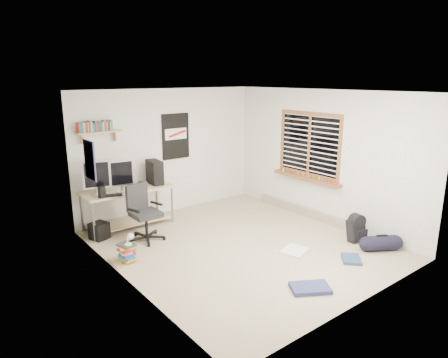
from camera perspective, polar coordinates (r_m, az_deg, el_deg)
floor at (r=6.74m, az=2.39°, el=-9.43°), size 4.00×4.50×0.01m
ceiling at (r=6.17m, az=2.64°, el=12.41°), size 4.00×4.50×0.01m
back_wall at (r=8.15m, az=-7.84°, el=3.90°), size 4.00×0.01×2.50m
left_wall at (r=5.31m, az=-14.23°, el=-2.12°), size 0.01×4.50×2.50m
right_wall at (r=7.76m, az=13.87°, el=3.09°), size 0.01×4.50×2.50m
desk at (r=7.61m, az=-13.51°, el=-4.02°), size 1.72×0.94×0.75m
monitor_left at (r=7.15m, az=-17.81°, el=-0.26°), size 0.46×0.24×0.49m
monitor_right at (r=7.21m, az=-14.45°, el=-0.02°), size 0.43×0.16×0.46m
pc_tower at (r=7.65m, az=-9.88°, el=0.99°), size 0.25×0.44×0.44m
keyboard at (r=7.07m, az=-15.95°, el=-2.27°), size 0.42×0.25×0.02m
speaker_left at (r=6.99m, az=-17.06°, el=-1.79°), size 0.11×0.11×0.19m
speaker_right at (r=7.27m, az=-11.74°, el=-0.95°), size 0.09×0.09×0.16m
office_chair at (r=6.89m, az=-11.12°, el=-4.74°), size 0.77×0.77×0.97m
wall_shelf at (r=7.35m, az=-17.38°, el=6.43°), size 0.80×0.22×0.24m
poster_back_wall at (r=8.16m, az=-6.91°, el=6.07°), size 0.62×0.03×0.92m
poster_left_wall at (r=6.34m, az=-18.64°, el=2.57°), size 0.02×0.42×0.60m
window at (r=7.87m, az=12.00°, el=4.83°), size 0.10×1.50×1.26m
baseboard_heater at (r=8.21m, az=11.53°, el=-4.57°), size 0.08×2.50×0.18m
backpack at (r=7.17m, az=18.33°, el=-6.93°), size 0.32×0.27×0.37m
duffel_bag at (r=6.96m, az=21.54°, el=-8.40°), size 0.34×0.34×0.49m
tshirt at (r=6.57m, az=10.05°, el=-10.07°), size 0.51×0.47×0.04m
jeans_a at (r=5.54m, az=12.21°, el=-14.96°), size 0.60×0.54×0.06m
jeans_b at (r=6.50m, az=17.71°, el=-10.82°), size 0.45×0.44×0.04m
book_stack at (r=6.29m, az=-13.70°, el=-10.12°), size 0.53×0.46×0.31m
desk_lamp at (r=6.19m, az=-13.58°, el=-8.21°), size 0.16×0.20×0.18m
subwoofer at (r=7.25m, az=-17.38°, el=-7.11°), size 0.34×0.34×0.30m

